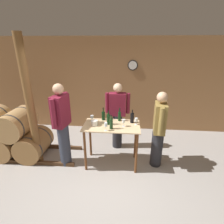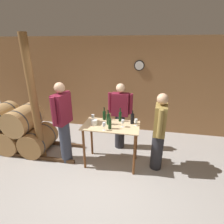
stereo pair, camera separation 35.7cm
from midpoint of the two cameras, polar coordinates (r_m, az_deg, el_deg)
ground_plane at (r=3.53m, az=-2.05°, el=-23.48°), size 14.00×14.00×0.00m
back_wall at (r=5.17m, az=4.32°, el=8.52°), size 8.40×0.08×2.70m
barrel_rack at (r=4.87m, az=-27.48°, el=-5.36°), size 3.34×0.82×1.14m
tasting_table at (r=3.67m, az=2.50°, el=-7.03°), size 1.16×0.64×0.94m
wooden_post at (r=3.93m, az=-21.80°, el=2.92°), size 0.16×0.16×2.70m
wine_bottle_far_left at (r=3.80m, az=0.13°, el=-1.09°), size 0.07×0.07×0.28m
wine_bottle_left at (r=3.57m, az=1.61°, el=-2.32°), size 0.07×0.07×0.31m
wine_bottle_center at (r=3.39m, az=2.29°, el=-3.80°), size 0.07×0.07×0.29m
wine_bottle_right at (r=3.74m, az=5.42°, el=-1.42°), size 0.06×0.06×0.30m
wine_bottle_far_right at (r=3.65m, az=9.46°, el=-2.17°), size 0.08×0.08×0.29m
wine_glass_near_left at (r=3.76m, az=-3.58°, el=-1.43°), size 0.07×0.07×0.13m
wine_glass_near_center at (r=3.32m, az=0.44°, el=-4.19°), size 0.06×0.06×0.16m
wine_glass_near_right at (r=3.48m, az=6.49°, el=-3.22°), size 0.06×0.06×0.15m
wine_glass_far_side at (r=3.57m, az=10.71°, el=-2.96°), size 0.06×0.06×0.15m
ice_bucket at (r=3.58m, az=-2.99°, el=-3.37°), size 0.13×0.13×0.11m
person_host at (r=4.24m, az=5.06°, el=-1.13°), size 0.59×0.24×1.66m
person_visitor_with_scarf at (r=3.65m, az=17.86°, el=-6.09°), size 0.25×0.59×1.65m
person_visitor_bearded at (r=3.75m, az=-13.04°, el=-3.33°), size 0.29×0.58×1.80m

